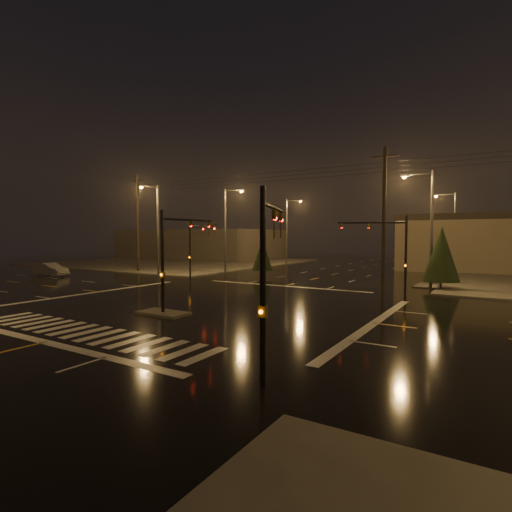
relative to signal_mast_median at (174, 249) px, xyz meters
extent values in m
plane|color=black|center=(0.00, 3.07, -3.75)|extent=(140.00, 140.00, 0.00)
cube|color=#44423D|center=(-30.00, 33.07, -3.69)|extent=(36.00, 36.00, 0.12)
cube|color=#44423D|center=(0.00, -0.93, -3.68)|extent=(3.00, 1.60, 0.15)
cube|color=beige|center=(0.00, -5.93, -3.75)|extent=(15.00, 2.60, 0.01)
cube|color=beige|center=(0.00, -7.93, -3.75)|extent=(16.00, 0.50, 0.01)
cube|color=beige|center=(0.00, 14.07, -3.75)|extent=(16.00, 0.50, 0.01)
cube|color=#3F3A37|center=(-35.00, 45.07, -0.95)|extent=(30.00, 18.00, 5.60)
cylinder|color=black|center=(0.00, -0.93, -0.75)|extent=(0.18, 0.18, 6.00)
cylinder|color=black|center=(0.00, 1.32, 1.75)|extent=(0.12, 4.50, 0.12)
imported|color=#594707|center=(0.00, 3.35, 1.70)|extent=(0.16, 0.20, 1.00)
cube|color=#594707|center=(0.00, -0.93, -1.45)|extent=(0.25, 0.18, 0.35)
cylinder|color=black|center=(10.50, 13.57, -0.75)|extent=(0.18, 0.18, 6.00)
cylinder|color=black|center=(8.15, 12.72, 1.75)|extent=(4.74, 1.82, 0.12)
imported|color=#594707|center=(6.04, 11.95, 1.70)|extent=(0.24, 0.22, 1.00)
cube|color=#594707|center=(10.50, 13.57, -1.45)|extent=(0.25, 0.18, 0.35)
cylinder|color=black|center=(-10.50, 13.57, -0.75)|extent=(0.18, 0.18, 6.00)
cylinder|color=black|center=(-8.15, 12.72, 1.75)|extent=(4.74, 1.82, 0.12)
imported|color=#594707|center=(-6.04, 11.95, 1.70)|extent=(0.24, 0.22, 1.00)
cube|color=#594707|center=(-10.50, 13.57, -1.45)|extent=(0.25, 0.18, 0.35)
cylinder|color=black|center=(10.50, -7.43, -0.75)|extent=(0.18, 0.18, 6.00)
cylinder|color=black|center=(9.82, -5.55, 1.75)|extent=(1.48, 3.80, 0.12)
imported|color=#594707|center=(9.20, -3.86, 1.70)|extent=(0.22, 0.24, 1.00)
cube|color=#594707|center=(10.50, -7.43, -1.45)|extent=(0.25, 0.18, 0.35)
cylinder|color=#38383A|center=(-11.50, 21.07, 1.25)|extent=(0.24, 0.24, 10.00)
cylinder|color=#38383A|center=(-10.30, 21.07, 6.05)|extent=(2.40, 0.14, 0.14)
cube|color=#38383A|center=(-9.20, 21.07, 6.00)|extent=(0.70, 0.30, 0.18)
sphere|color=orange|center=(-9.20, 21.07, 5.87)|extent=(0.32, 0.32, 0.32)
cylinder|color=#38383A|center=(-11.50, 37.07, 1.25)|extent=(0.24, 0.24, 10.00)
cylinder|color=#38383A|center=(-10.30, 37.07, 6.05)|extent=(2.40, 0.14, 0.14)
cube|color=#38383A|center=(-9.20, 37.07, 6.00)|extent=(0.70, 0.30, 0.18)
sphere|color=orange|center=(-9.20, 37.07, 5.87)|extent=(0.32, 0.32, 0.32)
cylinder|color=#38383A|center=(11.50, 19.07, 1.25)|extent=(0.24, 0.24, 10.00)
cylinder|color=#38383A|center=(10.30, 19.07, 6.05)|extent=(2.40, 0.14, 0.14)
cube|color=#38383A|center=(9.20, 19.07, 6.00)|extent=(0.70, 0.30, 0.18)
sphere|color=orange|center=(9.20, 19.07, 5.87)|extent=(0.32, 0.32, 0.32)
cylinder|color=#38383A|center=(11.50, 39.07, 1.25)|extent=(0.24, 0.24, 10.00)
cylinder|color=#38383A|center=(10.30, 39.07, 6.05)|extent=(2.40, 0.14, 0.14)
cube|color=#38383A|center=(9.20, 39.07, 6.00)|extent=(0.70, 0.30, 0.18)
sphere|color=orange|center=(9.20, 39.07, 5.87)|extent=(0.32, 0.32, 0.32)
cylinder|color=#38383A|center=(-16.00, 14.57, 1.25)|extent=(0.24, 0.24, 10.00)
cylinder|color=#38383A|center=(-16.00, 13.37, 6.05)|extent=(0.14, 2.40, 0.14)
cube|color=#38383A|center=(-16.00, 12.27, 6.00)|extent=(0.30, 0.70, 0.18)
sphere|color=orange|center=(-16.00, 12.27, 5.87)|extent=(0.32, 0.32, 0.32)
cylinder|color=black|center=(-22.00, 17.07, 2.25)|extent=(0.32, 0.32, 12.00)
cube|color=black|center=(-22.00, 17.07, 7.45)|extent=(2.20, 0.12, 0.12)
cylinder|color=black|center=(8.00, 17.07, 2.25)|extent=(0.32, 0.32, 12.00)
cube|color=black|center=(8.00, 17.07, 7.45)|extent=(2.20, 0.12, 0.12)
cylinder|color=black|center=(12.32, 18.93, -3.40)|extent=(0.18, 0.18, 0.70)
cone|color=black|center=(12.32, 18.93, -0.76)|extent=(2.94, 2.94, 4.59)
cylinder|color=black|center=(-5.77, 20.10, -3.40)|extent=(0.18, 0.18, 0.70)
cone|color=black|center=(-5.77, 20.10, -1.29)|extent=(2.25, 2.25, 3.52)
imported|color=slate|center=(-26.28, 8.22, -3.01)|extent=(4.64, 1.99, 1.49)
camera|label=1|loc=(16.46, -17.55, 0.81)|focal=28.00mm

